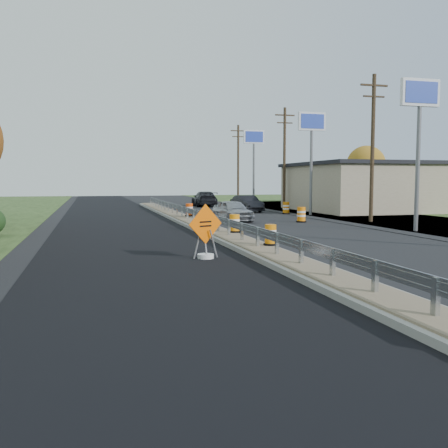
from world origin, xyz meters
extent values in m
plane|color=black|center=(0.00, 0.00, 0.00)|extent=(140.00, 140.00, 0.00)
cube|color=black|center=(-4.40, 10.00, 0.01)|extent=(7.20, 120.00, 0.01)
cube|color=gray|center=(0.00, 8.00, 0.09)|extent=(1.60, 55.00, 0.18)
cube|color=brown|center=(0.00, 8.00, 0.20)|extent=(1.25, 55.00, 0.05)
cube|color=silver|center=(0.00, -12.00, 0.58)|extent=(0.10, 0.15, 0.70)
cube|color=silver|center=(0.00, -10.00, 0.58)|extent=(0.10, 0.15, 0.70)
cube|color=silver|center=(0.00, -8.00, 0.58)|extent=(0.10, 0.15, 0.70)
cube|color=silver|center=(0.00, -6.00, 0.58)|extent=(0.10, 0.15, 0.70)
cube|color=silver|center=(0.00, -4.00, 0.58)|extent=(0.10, 0.15, 0.70)
cube|color=silver|center=(0.00, -2.00, 0.58)|extent=(0.10, 0.15, 0.70)
cube|color=silver|center=(0.00, 0.00, 0.58)|extent=(0.10, 0.15, 0.70)
cube|color=silver|center=(0.00, 2.00, 0.58)|extent=(0.10, 0.15, 0.70)
cube|color=silver|center=(0.00, 4.00, 0.58)|extent=(0.10, 0.15, 0.70)
cube|color=silver|center=(0.00, 6.00, 0.58)|extent=(0.10, 0.15, 0.70)
cube|color=silver|center=(0.00, 8.00, 0.58)|extent=(0.10, 0.15, 0.70)
cube|color=silver|center=(0.00, 10.00, 0.58)|extent=(0.10, 0.15, 0.70)
cube|color=silver|center=(0.00, 12.00, 0.58)|extent=(0.10, 0.15, 0.70)
cube|color=silver|center=(0.00, 14.00, 0.58)|extent=(0.10, 0.15, 0.70)
cube|color=silver|center=(0.00, 16.00, 0.58)|extent=(0.10, 0.15, 0.70)
cube|color=silver|center=(0.00, 18.00, 0.58)|extent=(0.10, 0.15, 0.70)
cube|color=silver|center=(0.00, 20.00, 0.58)|extent=(0.10, 0.15, 0.70)
cube|color=silver|center=(0.00, 22.00, 0.58)|extent=(0.10, 0.15, 0.70)
cube|color=silver|center=(0.00, 24.00, 0.58)|extent=(0.10, 0.15, 0.70)
cube|color=silver|center=(0.00, 26.00, 0.58)|extent=(0.10, 0.15, 0.70)
cube|color=silver|center=(0.00, 28.00, 0.58)|extent=(0.10, 0.15, 0.70)
cube|color=silver|center=(0.00, 30.00, 0.58)|extent=(0.10, 0.15, 0.70)
cube|color=silver|center=(0.00, 32.00, 0.58)|extent=(0.10, 0.15, 0.70)
cube|color=silver|center=(0.00, 9.00, 0.78)|extent=(0.04, 46.00, 0.34)
cube|color=silver|center=(0.00, 9.00, 0.70)|extent=(0.06, 46.00, 0.03)
cube|color=silver|center=(0.00, 9.00, 0.86)|extent=(0.06, 46.00, 0.03)
cube|color=tan|center=(21.00, 20.00, 2.00)|extent=(18.00, 12.00, 4.00)
cube|color=black|center=(21.00, 20.00, 4.12)|extent=(18.50, 12.50, 0.30)
cube|color=black|center=(12.05, 20.00, 1.60)|extent=(0.08, 7.20, 2.20)
cylinder|color=slate|center=(10.50, 3.00, 3.40)|extent=(0.22, 0.22, 6.80)
cube|color=white|center=(10.50, 3.00, 7.20)|extent=(2.20, 0.25, 1.40)
cube|color=#263FB2|center=(10.50, 3.00, 7.20)|extent=(1.90, 0.30, 1.10)
cylinder|color=slate|center=(10.50, 16.00, 3.40)|extent=(0.22, 0.22, 6.80)
cube|color=white|center=(10.50, 16.00, 7.20)|extent=(2.20, 0.25, 1.40)
cube|color=#263FB2|center=(10.50, 16.00, 7.20)|extent=(1.90, 0.30, 1.10)
cylinder|color=slate|center=(10.50, 30.00, 3.40)|extent=(0.22, 0.22, 6.80)
cube|color=white|center=(10.50, 30.00, 7.20)|extent=(2.20, 0.25, 1.40)
cube|color=#263FB2|center=(10.50, 30.00, 7.20)|extent=(1.90, 0.30, 1.10)
cylinder|color=#473523|center=(11.50, 9.00, 4.70)|extent=(0.26, 0.26, 9.40)
cube|color=#473523|center=(11.50, 9.00, 8.70)|extent=(1.90, 0.12, 0.12)
cube|color=#473523|center=(11.50, 9.00, 8.00)|extent=(1.50, 0.10, 0.10)
cylinder|color=#473523|center=(11.50, 24.00, 4.70)|extent=(0.26, 0.26, 9.40)
cube|color=#473523|center=(11.50, 24.00, 8.70)|extent=(1.90, 0.12, 0.12)
cube|color=#473523|center=(11.50, 24.00, 8.00)|extent=(1.50, 0.10, 0.10)
cylinder|color=#473523|center=(11.50, 39.00, 4.70)|extent=(0.26, 0.26, 9.40)
cube|color=#473523|center=(11.50, 39.00, 8.70)|extent=(1.90, 0.12, 0.12)
cube|color=#473523|center=(11.50, 39.00, 8.00)|extent=(1.50, 0.10, 0.10)
cylinder|color=#473523|center=(26.00, 34.00, 1.54)|extent=(0.36, 0.36, 3.08)
sphere|color=#AC7A24|center=(26.00, 34.00, 4.55)|extent=(4.62, 4.62, 4.62)
cylinder|color=white|center=(-2.25, -3.05, 0.08)|extent=(0.57, 0.57, 0.16)
cube|color=slate|center=(-2.53, -3.05, 0.51)|extent=(0.33, 0.17, 0.99)
cube|color=slate|center=(-1.96, -3.05, 0.51)|extent=(0.33, 0.17, 0.99)
cube|color=slate|center=(-2.25, -3.00, 0.51)|extent=(0.14, 0.25, 1.01)
cube|color=#DF5904|center=(-2.25, -3.05, 1.20)|extent=(1.27, 0.57, 1.37)
cube|color=black|center=(-2.25, -3.07, 1.28)|extent=(0.45, 0.20, 0.05)
cube|color=black|center=(-2.25, -3.07, 1.13)|extent=(0.45, 0.20, 0.05)
cylinder|color=black|center=(0.55, -1.90, 0.27)|extent=(0.54, 0.54, 0.07)
cylinder|color=orange|center=(0.55, -1.90, 0.65)|extent=(0.43, 0.43, 0.76)
cylinder|color=white|center=(0.55, -1.90, 0.77)|extent=(0.45, 0.45, 0.10)
cylinder|color=white|center=(0.55, -1.90, 0.57)|extent=(0.45, 0.45, 0.10)
cylinder|color=black|center=(0.55, 2.99, 0.27)|extent=(0.58, 0.58, 0.08)
cylinder|color=orange|center=(0.55, 2.99, 0.68)|extent=(0.47, 0.47, 0.82)
cylinder|color=white|center=(0.55, 2.99, 0.81)|extent=(0.48, 0.48, 0.11)
cylinder|color=white|center=(0.55, 2.99, 0.60)|extent=(0.48, 0.48, 0.11)
cylinder|color=black|center=(0.55, 14.13, 0.27)|extent=(0.60, 0.60, 0.08)
cylinder|color=#F2470A|center=(0.55, 14.13, 0.69)|extent=(0.48, 0.48, 0.84)
cylinder|color=white|center=(0.55, 14.13, 0.83)|extent=(0.49, 0.49, 0.11)
cylinder|color=white|center=(0.55, 14.13, 0.61)|extent=(0.49, 0.49, 0.11)
cylinder|color=black|center=(7.09, 10.05, 0.04)|extent=(0.67, 0.67, 0.09)
cylinder|color=orange|center=(7.09, 10.05, 0.51)|extent=(0.54, 0.54, 0.94)
cylinder|color=white|center=(7.09, 10.05, 0.67)|extent=(0.55, 0.55, 0.12)
cylinder|color=white|center=(7.09, 10.05, 0.43)|extent=(0.55, 0.55, 0.12)
cylinder|color=black|center=(9.20, 17.82, 0.04)|extent=(0.66, 0.66, 0.09)
cylinder|color=orange|center=(9.20, 17.82, 0.51)|extent=(0.53, 0.53, 0.92)
cylinder|color=white|center=(9.20, 17.82, 0.66)|extent=(0.54, 0.54, 0.12)
cylinder|color=white|center=(9.20, 17.82, 0.42)|extent=(0.54, 0.54, 0.12)
cylinder|color=black|center=(8.38, 29.55, 0.04)|extent=(0.58, 0.58, 0.08)
cylinder|color=#E64D09|center=(8.38, 29.55, 0.45)|extent=(0.47, 0.47, 0.82)
cylinder|color=white|center=(8.38, 29.55, 0.58)|extent=(0.48, 0.48, 0.11)
cylinder|color=white|center=(8.38, 29.55, 0.37)|extent=(0.48, 0.48, 0.11)
imported|color=#ADACB1|center=(3.10, 12.13, 0.70)|extent=(2.14, 4.30, 1.41)
imported|color=black|center=(7.00, 21.30, 0.71)|extent=(1.89, 4.41, 1.41)
imported|color=black|center=(5.48, 31.13, 0.78)|extent=(2.56, 5.50, 1.56)
camera|label=1|loc=(-6.04, -19.62, 2.68)|focal=40.00mm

